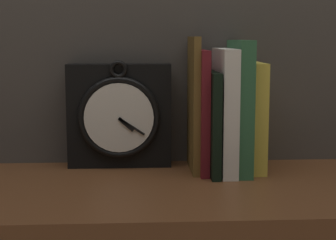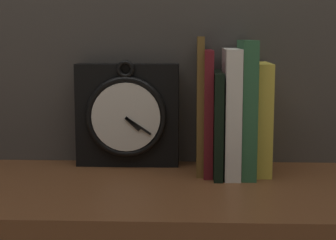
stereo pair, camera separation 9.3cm
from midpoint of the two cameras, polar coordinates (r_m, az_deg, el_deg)
The scene contains 7 objects.
clock at distance 1.08m, azimuth -1.70°, elevation 0.49°, with size 0.20×0.06×0.21m.
book_slot0_brown at distance 1.04m, azimuth 5.83°, elevation 1.57°, with size 0.01×0.13×0.25m.
book_slot1_maroon at distance 1.04m, azimuth 6.62°, elevation 0.86°, with size 0.02×0.14×0.22m.
book_slot2_black at distance 1.03m, azimuth 7.59°, elevation -0.28°, with size 0.02×0.16×0.19m.
book_slot3_white at distance 1.03m, azimuth 8.98°, elevation 0.84°, with size 0.03×0.16×0.23m.
book_slot4_green at distance 1.04m, azimuth 10.50°, elevation 1.26°, with size 0.03×0.15×0.24m.
book_slot5_yellow at distance 1.06m, azimuth 11.96°, elevation 0.22°, with size 0.03×0.13×0.20m.
Camera 2 is at (0.04, -0.92, 1.00)m, focal length 60.00 mm.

